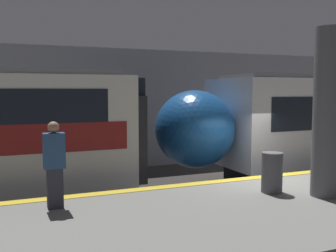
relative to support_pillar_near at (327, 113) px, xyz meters
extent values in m
plane|color=#33302D|center=(0.04, 2.08, -2.70)|extent=(120.00, 120.00, 0.00)
cube|color=slate|center=(0.04, -0.03, -2.20)|extent=(40.00, 4.22, 1.00)
cube|color=gold|center=(0.04, 1.93, -1.70)|extent=(40.00, 0.30, 0.01)
cube|color=gray|center=(0.04, 9.25, -0.30)|extent=(50.00, 0.15, 4.82)
cylinder|color=#56565B|center=(0.00, 0.00, 0.00)|extent=(0.57, 0.57, 3.40)
ellipsoid|color=#195199|center=(-0.57, 4.80, -0.74)|extent=(2.42, 2.66, 2.40)
sphere|color=#F2EFCC|center=(-1.52, 4.80, -1.17)|extent=(0.20, 0.20, 0.20)
cube|color=black|center=(-2.75, 4.80, -0.83)|extent=(0.25, 2.84, 2.29)
cube|color=black|center=(-2.75, 4.80, 0.32)|extent=(0.25, 2.55, 0.91)
sphere|color=#EA4C42|center=(-2.59, 4.14, -1.23)|extent=(0.18, 0.18, 0.18)
sphere|color=#EA4C42|center=(-2.59, 5.45, -1.23)|extent=(0.18, 0.18, 0.18)
cube|color=#2D2D38|center=(-5.19, 1.28, -1.33)|extent=(0.28, 0.20, 0.74)
cube|color=navy|center=(-5.19, 1.28, -0.64)|extent=(0.38, 0.24, 0.64)
sphere|color=#9E7051|center=(-5.19, 1.28, -0.21)|extent=(0.21, 0.21, 0.21)
cylinder|color=#4C4C51|center=(-0.82, 0.65, -1.28)|extent=(0.44, 0.44, 0.85)
camera|label=1|loc=(-6.01, -6.02, 0.45)|focal=42.00mm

